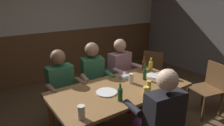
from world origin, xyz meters
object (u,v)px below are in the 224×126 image
Objects in this scene: chair_empty_near_right at (151,72)px; person_2 at (122,70)px; plate_0 at (107,92)px; pint_glass_4 at (149,86)px; bottle_3 at (144,65)px; pint_glass_1 at (146,91)px; bottle_0 at (120,94)px; person_3 at (160,115)px; person_1 at (94,77)px; person_0 at (62,86)px; plate_1 at (155,75)px; pint_glass_0 at (131,78)px; chair_empty_near_left at (209,87)px; dining_table at (120,94)px; condiment_caddy at (125,77)px; bottle_2 at (151,66)px; pint_glass_3 at (81,112)px; bottle_1 at (145,74)px; pint_glass_2 at (170,74)px.

person_2 is at bearing 61.83° from chair_empty_near_right.
pint_glass_4 is (0.47, -0.27, 0.07)m from plate_0.
bottle_3 is 0.87m from pint_glass_1.
person_3 is at bearing -62.13° from bottle_0.
person_0 is at bearing 10.39° from person_1.
plate_1 is 0.49m from pint_glass_0.
person_1 is 1.32m from chair_empty_near_right.
person_1 is at bearing 178.31° from person_0.
chair_empty_near_left is 1.49m from pint_glass_0.
pint_glass_0 is at bearing 121.13° from person_1.
bottle_3 is (-0.89, 0.68, 0.38)m from chair_empty_near_left.
person_2 is at bearing 50.41° from dining_table.
person_1 reaches higher than pint_glass_1.
condiment_caddy is 1.30× the size of pint_glass_1.
chair_empty_near_left is (1.60, 0.32, -0.22)m from person_3.
dining_table is at bearing -168.28° from pint_glass_0.
bottle_2 is 1.47× the size of pint_glass_3.
chair_empty_near_left is at bearing -3.16° from bottle_0.
person_1 reaches higher than bottle_2.
dining_table is 7.46× the size of bottle_3.
bottle_1 is 0.99× the size of bottle_3.
person_1 is at bearing 134.40° from pint_glass_2.
pint_glass_2 is (1.03, 0.11, -0.02)m from bottle_0.
dining_table is 0.39m from bottle_0.
person_3 is at bearing -104.49° from condiment_caddy.
bottle_1 is (0.46, 0.02, 0.19)m from dining_table.
condiment_caddy is 0.56× the size of bottle_3.
pint_glass_1 is at bearing 77.45° from person_3.
plate_0 is at bearing -161.36° from bottle_3.
pint_glass_4 reaches higher than pint_glass_1.
plate_1 is 1.24× the size of bottle_2.
person_2 is at bearing 41.10° from plate_0.
dining_table is at bearing 3.20° from plate_0.
plate_0 is at bearing -177.00° from bottle_1.
bottle_1 is at bearing 23.61° from bottle_0.
bottle_2 is 0.41m from pint_glass_2.
chair_empty_near_left reaches higher than pint_glass_1.
condiment_caddy reaches higher than plate_1.
person_2 is 8.80× the size of condiment_caddy.
condiment_caddy is at bearing 26.22° from plate_0.
pint_glass_1 is at bearing -66.99° from dining_table.
plate_0 is at bearing 83.43° from person_1.
bottle_2 reaches higher than chair_empty_near_right.
pint_glass_0 is (-0.24, 0.02, -0.02)m from bottle_1.
bottle_2 is 0.79m from pint_glass_4.
chair_empty_near_left is 1.19m from bottle_3.
chair_empty_near_left is 1.52m from condiment_caddy.
condiment_caddy is at bearing 82.07° from pint_glass_0.
dining_table is 0.26m from plate_0.
dining_table is 1.67m from chair_empty_near_left.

